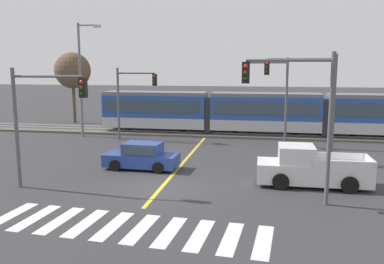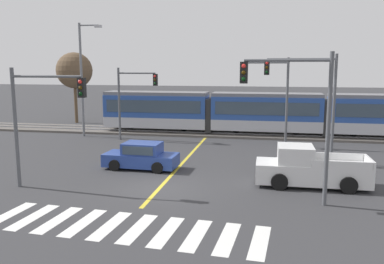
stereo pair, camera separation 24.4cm
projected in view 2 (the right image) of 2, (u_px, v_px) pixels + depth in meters
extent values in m
plane|color=#333335|center=(159.00, 188.00, 19.62)|extent=(200.00, 200.00, 0.00)
cube|color=#56514C|center=(209.00, 133.00, 35.23)|extent=(120.00, 4.00, 0.18)
cube|color=#939399|center=(208.00, 133.00, 34.51)|extent=(120.00, 0.08, 0.10)
cube|color=#939399|center=(210.00, 130.00, 35.90)|extent=(120.00, 0.08, 0.10)
cube|color=#B7BAC1|center=(157.00, 121.00, 35.96)|extent=(9.00, 2.60, 0.90)
cube|color=#284C9E|center=(157.00, 106.00, 35.73)|extent=(9.00, 2.60, 1.90)
cube|color=#384756|center=(153.00, 107.00, 34.45)|extent=(8.28, 0.04, 1.04)
cube|color=slate|center=(157.00, 93.00, 35.56)|extent=(9.00, 2.39, 0.28)
cylinder|color=black|center=(184.00, 127.00, 35.57)|extent=(0.70, 0.20, 0.70)
cylinder|color=black|center=(131.00, 126.00, 36.49)|extent=(0.70, 0.20, 0.70)
cube|color=#B7BAC1|center=(266.00, 124.00, 34.18)|extent=(9.00, 2.60, 0.90)
cube|color=#284C9E|center=(266.00, 108.00, 33.96)|extent=(9.00, 2.60, 1.90)
cube|color=#384756|center=(266.00, 109.00, 32.67)|extent=(8.28, 0.04, 1.04)
cube|color=slate|center=(267.00, 95.00, 33.78)|extent=(9.00, 2.39, 0.28)
cylinder|color=black|center=(296.00, 130.00, 33.79)|extent=(0.70, 0.20, 0.70)
cylinder|color=black|center=(236.00, 129.00, 34.72)|extent=(0.70, 0.20, 0.70)
cylinder|color=black|center=(353.00, 132.00, 32.94)|extent=(0.70, 0.20, 0.70)
cube|color=#2D2D2D|center=(210.00, 115.00, 34.96)|extent=(0.50, 2.34, 2.80)
cube|color=#2D2D2D|center=(325.00, 117.00, 33.18)|extent=(0.50, 2.34, 2.80)
cube|color=silver|center=(9.00, 214.00, 16.16)|extent=(0.76, 2.83, 0.01)
cube|color=silver|center=(33.00, 217.00, 15.88)|extent=(0.76, 2.83, 0.01)
cube|color=silver|center=(58.00, 220.00, 15.59)|extent=(0.76, 2.83, 0.01)
cube|color=silver|center=(84.00, 223.00, 15.31)|extent=(0.76, 2.83, 0.01)
cube|color=silver|center=(110.00, 225.00, 15.03)|extent=(0.76, 2.83, 0.01)
cube|color=silver|center=(138.00, 228.00, 14.75)|extent=(0.76, 2.83, 0.01)
cube|color=silver|center=(167.00, 232.00, 14.47)|extent=(0.76, 2.83, 0.01)
cube|color=silver|center=(196.00, 235.00, 14.18)|extent=(0.76, 2.83, 0.01)
cube|color=silver|center=(227.00, 238.00, 13.90)|extent=(0.76, 2.83, 0.01)
cube|color=silver|center=(260.00, 242.00, 13.62)|extent=(0.76, 2.83, 0.01)
cube|color=gold|center=(184.00, 162.00, 25.07)|extent=(0.20, 17.00, 0.01)
cube|color=#284293|center=(141.00, 160.00, 23.33)|extent=(4.26, 1.86, 0.72)
cube|color=#284293|center=(142.00, 148.00, 23.20)|extent=(2.16, 1.60, 0.64)
cube|color=#384756|center=(126.00, 147.00, 23.42)|extent=(0.15, 1.43, 0.52)
cube|color=#384756|center=(138.00, 151.00, 22.45)|extent=(1.79, 0.11, 0.48)
cylinder|color=black|center=(115.00, 165.00, 22.82)|extent=(0.65, 0.24, 0.64)
cylinder|color=black|center=(126.00, 159.00, 24.46)|extent=(0.65, 0.24, 0.64)
cylinder|color=black|center=(157.00, 168.00, 22.26)|extent=(0.65, 0.24, 0.64)
cylinder|color=black|center=(166.00, 161.00, 23.90)|extent=(0.65, 0.24, 0.64)
cube|color=silver|center=(312.00, 173.00, 19.93)|extent=(5.42, 2.02, 0.96)
cube|color=silver|center=(295.00, 154.00, 19.93)|extent=(1.72, 1.86, 0.84)
cube|color=#384756|center=(280.00, 153.00, 20.06)|extent=(0.12, 1.69, 0.66)
cube|color=silver|center=(342.00, 165.00, 18.71)|extent=(2.70, 0.15, 0.36)
cube|color=silver|center=(335.00, 156.00, 20.50)|extent=(2.70, 0.15, 0.36)
cube|color=silver|center=(370.00, 162.00, 19.35)|extent=(0.14, 1.96, 0.36)
cylinder|color=black|center=(279.00, 182.00, 19.30)|extent=(0.80, 0.29, 0.80)
cylinder|color=black|center=(278.00, 171.00, 21.20)|extent=(0.80, 0.29, 0.80)
cylinder|color=black|center=(349.00, 185.00, 18.74)|extent=(0.80, 0.29, 0.80)
cylinder|color=black|center=(341.00, 174.00, 20.64)|extent=(0.80, 0.29, 0.80)
cylinder|color=#515459|center=(287.00, 103.00, 29.31)|extent=(0.18, 0.18, 6.44)
cylinder|color=#515459|center=(267.00, 63.00, 29.13)|extent=(3.00, 0.12, 0.12)
cube|color=black|center=(246.00, 70.00, 29.49)|extent=(0.32, 0.28, 0.90)
sphere|color=red|center=(246.00, 66.00, 29.30)|extent=(0.18, 0.18, 0.18)
sphere|color=#3A2706|center=(246.00, 70.00, 29.34)|extent=(0.18, 0.18, 0.18)
sphere|color=black|center=(246.00, 73.00, 29.39)|extent=(0.18, 0.18, 0.18)
cylinder|color=#515459|center=(119.00, 104.00, 32.13)|extent=(0.18, 0.18, 5.70)
cylinder|color=#515459|center=(137.00, 73.00, 31.46)|extent=(3.00, 0.12, 0.12)
cube|color=black|center=(155.00, 80.00, 31.26)|extent=(0.32, 0.28, 0.90)
sphere|color=red|center=(155.00, 76.00, 31.07)|extent=(0.18, 0.18, 0.18)
sphere|color=#3A2706|center=(155.00, 80.00, 31.11)|extent=(0.18, 0.18, 0.18)
sphere|color=black|center=(155.00, 83.00, 31.16)|extent=(0.18, 0.18, 0.18)
cylinder|color=#515459|center=(334.00, 109.00, 24.24)|extent=(0.18, 0.18, 6.55)
cylinder|color=#515459|center=(301.00, 59.00, 24.14)|extent=(4.00, 0.12, 0.12)
cube|color=black|center=(267.00, 67.00, 24.59)|extent=(0.32, 0.28, 0.90)
sphere|color=red|center=(267.00, 63.00, 24.40)|extent=(0.18, 0.18, 0.18)
sphere|color=#3A2706|center=(267.00, 67.00, 24.44)|extent=(0.18, 0.18, 0.18)
sphere|color=black|center=(267.00, 72.00, 24.49)|extent=(0.18, 0.18, 0.18)
cylinder|color=#515459|center=(328.00, 131.00, 16.71)|extent=(0.18, 0.18, 6.42)
cylinder|color=#515459|center=(287.00, 60.00, 16.58)|extent=(3.50, 0.12, 0.12)
cube|color=black|center=(244.00, 73.00, 16.99)|extent=(0.32, 0.28, 0.90)
sphere|color=red|center=(244.00, 66.00, 16.80)|extent=(0.18, 0.18, 0.18)
sphere|color=#3A2706|center=(244.00, 73.00, 16.85)|extent=(0.18, 0.18, 0.18)
sphere|color=black|center=(244.00, 79.00, 16.89)|extent=(0.18, 0.18, 0.18)
cylinder|color=#515459|center=(16.00, 128.00, 19.43)|extent=(0.18, 0.18, 5.77)
cylinder|color=#515459|center=(46.00, 76.00, 18.71)|extent=(3.50, 0.12, 0.12)
cube|color=black|center=(82.00, 88.00, 18.46)|extent=(0.32, 0.28, 0.90)
sphere|color=red|center=(80.00, 82.00, 18.27)|extent=(0.18, 0.18, 0.18)
sphere|color=#3A2706|center=(80.00, 88.00, 18.31)|extent=(0.18, 0.18, 0.18)
sphere|color=black|center=(81.00, 94.00, 18.36)|extent=(0.18, 0.18, 0.18)
cylinder|color=slate|center=(82.00, 81.00, 33.45)|extent=(0.20, 0.20, 9.27)
cylinder|color=slate|center=(89.00, 25.00, 32.58)|extent=(1.62, 0.12, 0.12)
cube|color=#B2B2B7|center=(98.00, 26.00, 32.45)|extent=(0.56, 0.28, 0.20)
cylinder|color=brown|center=(76.00, 100.00, 41.89)|extent=(0.32, 0.32, 4.66)
sphere|color=brown|center=(74.00, 70.00, 41.40)|extent=(3.65, 3.65, 3.65)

